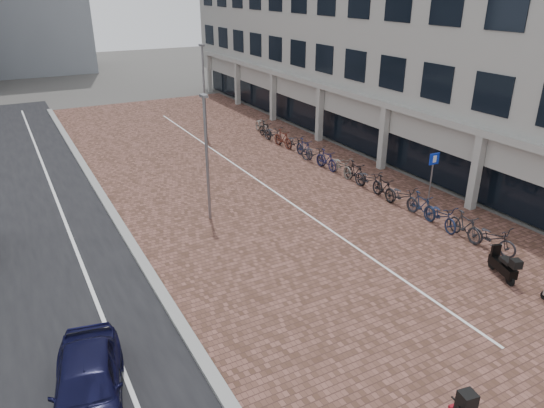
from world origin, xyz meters
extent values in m
plane|color=#474442|center=(0.00, 0.00, 0.00)|extent=(140.00, 140.00, 0.00)
cube|color=brown|center=(2.00, 12.00, 0.01)|extent=(14.50, 42.00, 0.04)
cube|color=black|center=(-9.00, 12.00, 0.01)|extent=(8.00, 50.00, 0.03)
cube|color=gray|center=(-5.10, 12.00, 0.07)|extent=(0.35, 42.00, 0.14)
cube|color=white|center=(-7.00, 12.00, 0.02)|extent=(0.12, 44.00, 0.00)
cube|color=white|center=(2.20, 12.00, 0.04)|extent=(0.10, 30.00, 0.00)
cube|color=black|center=(9.60, 16.00, 1.70)|extent=(0.15, 38.00, 3.20)
cube|color=gray|center=(9.40, 16.00, 3.45)|extent=(1.60, 38.00, 0.30)
cube|color=gray|center=(8.80, 4.00, 1.70)|extent=(0.35, 0.35, 3.40)
cube|color=gray|center=(8.80, 10.00, 1.70)|extent=(0.35, 0.35, 3.40)
cube|color=gray|center=(8.80, 16.00, 1.70)|extent=(0.35, 0.35, 3.40)
cube|color=gray|center=(8.80, 22.00, 1.70)|extent=(0.35, 0.35, 3.40)
cube|color=gray|center=(8.80, 28.00, 1.70)|extent=(0.35, 0.35, 3.40)
cube|color=gray|center=(8.80, 34.00, 1.70)|extent=(0.35, 0.35, 3.40)
imported|color=black|center=(-7.92, 0.26, 0.66)|extent=(2.30, 4.11, 1.32)
cylinder|color=slate|center=(7.50, 5.21, 1.11)|extent=(0.07, 0.07, 2.22)
cube|color=#0E2BB7|center=(7.50, 5.18, 2.17)|extent=(0.51, 0.06, 0.50)
cylinder|color=slate|center=(-1.59, 8.50, 2.58)|extent=(0.12, 0.12, 5.16)
cylinder|color=gray|center=(2.85, 20.00, 2.86)|extent=(0.12, 0.12, 5.72)
imported|color=black|center=(6.46, 1.00, 0.52)|extent=(0.94, 2.05, 1.04)
imported|color=black|center=(6.35, 2.15, 0.53)|extent=(0.74, 1.80, 1.05)
imported|color=#161F3D|center=(6.26, 3.30, 0.52)|extent=(1.01, 2.06, 1.04)
imported|color=#142039|center=(6.30, 4.45, 0.53)|extent=(0.62, 1.78, 1.05)
imported|color=#232328|center=(6.27, 5.60, 0.52)|extent=(0.85, 2.02, 1.04)
imported|color=black|center=(6.20, 6.75, 0.53)|extent=(0.71, 1.80, 1.05)
imported|color=black|center=(6.29, 7.90, 0.52)|extent=(0.75, 1.99, 1.04)
imported|color=black|center=(6.37, 9.05, 0.53)|extent=(0.58, 1.77, 1.05)
imported|color=#65625C|center=(6.33, 10.20, 0.52)|extent=(0.86, 2.03, 1.04)
imported|color=#141438|center=(6.19, 11.35, 0.53)|extent=(0.57, 1.77, 1.05)
imported|color=black|center=(6.16, 12.50, 0.52)|extent=(0.99, 2.06, 1.04)
imported|color=#15193A|center=(6.27, 13.65, 0.53)|extent=(0.52, 1.75, 1.05)
imported|color=black|center=(6.32, 14.80, 0.52)|extent=(0.73, 1.99, 1.04)
imported|color=#501E15|center=(6.16, 15.95, 0.53)|extent=(0.66, 1.79, 1.05)
imported|color=black|center=(6.15, 17.10, 0.52)|extent=(0.82, 2.01, 1.04)
imported|color=black|center=(6.20, 18.25, 0.53)|extent=(0.58, 1.77, 1.05)
imported|color=#64615B|center=(6.52, 19.40, 0.52)|extent=(0.86, 2.03, 1.04)
camera|label=1|loc=(-8.49, -9.56, 9.01)|focal=33.29mm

